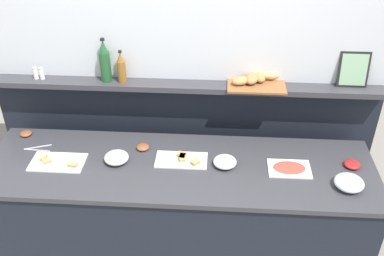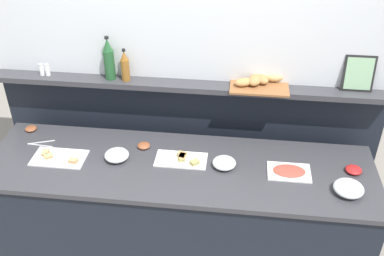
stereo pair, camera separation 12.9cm
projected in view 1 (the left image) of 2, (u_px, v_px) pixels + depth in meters
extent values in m
plane|color=gray|center=(187.00, 202.00, 3.92)|extent=(12.00, 12.00, 0.00)
cube|color=black|center=(180.00, 216.00, 3.19)|extent=(2.54, 0.70, 0.85)
cube|color=#38383D|center=(179.00, 168.00, 2.95)|extent=(2.58, 0.74, 0.03)
cube|color=black|center=(186.00, 150.00, 3.55)|extent=(2.81, 0.08, 1.21)
cube|color=#38383D|center=(185.00, 84.00, 3.16)|extent=(2.81, 0.22, 0.04)
cube|color=white|center=(181.00, 160.00, 2.98)|extent=(0.34, 0.18, 0.01)
cube|color=tan|center=(195.00, 163.00, 2.93)|extent=(0.07, 0.07, 0.01)
cube|color=#66994C|center=(195.00, 162.00, 2.93)|extent=(0.07, 0.07, 0.01)
cube|color=tan|center=(195.00, 161.00, 2.92)|extent=(0.07, 0.07, 0.01)
cube|color=tan|center=(182.00, 158.00, 2.98)|extent=(0.05, 0.06, 0.01)
cube|color=#66994C|center=(182.00, 157.00, 2.98)|extent=(0.05, 0.06, 0.01)
cube|color=tan|center=(182.00, 156.00, 2.97)|extent=(0.05, 0.06, 0.01)
cube|color=tan|center=(182.00, 159.00, 2.97)|extent=(0.05, 0.06, 0.01)
cube|color=#66994C|center=(182.00, 158.00, 2.96)|extent=(0.05, 0.06, 0.01)
cube|color=tan|center=(182.00, 158.00, 2.96)|extent=(0.05, 0.06, 0.01)
cube|color=tan|center=(182.00, 156.00, 3.00)|extent=(0.07, 0.05, 0.01)
cube|color=#66994C|center=(182.00, 155.00, 3.00)|extent=(0.07, 0.05, 0.01)
cube|color=tan|center=(182.00, 154.00, 2.99)|extent=(0.07, 0.05, 0.01)
cube|color=white|center=(58.00, 162.00, 2.96)|extent=(0.36, 0.21, 0.01)
cube|color=tan|center=(47.00, 162.00, 2.95)|extent=(0.07, 0.06, 0.01)
cube|color=#D1664C|center=(47.00, 161.00, 2.94)|extent=(0.07, 0.06, 0.01)
cube|color=tan|center=(47.00, 160.00, 2.94)|extent=(0.07, 0.06, 0.01)
cube|color=tan|center=(73.00, 166.00, 2.91)|extent=(0.06, 0.05, 0.01)
cube|color=#D1664C|center=(73.00, 165.00, 2.91)|extent=(0.06, 0.05, 0.01)
cube|color=tan|center=(72.00, 164.00, 2.90)|extent=(0.06, 0.05, 0.01)
cube|color=tan|center=(43.00, 159.00, 2.97)|extent=(0.04, 0.06, 0.01)
cube|color=#D1664C|center=(43.00, 158.00, 2.97)|extent=(0.04, 0.06, 0.01)
cube|color=tan|center=(43.00, 157.00, 2.96)|extent=(0.04, 0.06, 0.01)
cube|color=white|center=(289.00, 169.00, 2.90)|extent=(0.28, 0.19, 0.01)
ellipsoid|color=#B24738|center=(289.00, 167.00, 2.90)|extent=(0.21, 0.13, 0.01)
ellipsoid|color=silver|center=(116.00, 158.00, 2.96)|extent=(0.16, 0.16, 0.07)
ellipsoid|color=#F28C4C|center=(117.00, 159.00, 2.96)|extent=(0.13, 0.13, 0.04)
ellipsoid|color=silver|center=(225.00, 162.00, 2.92)|extent=(0.15, 0.15, 0.06)
ellipsoid|color=#E5CC66|center=(225.00, 163.00, 2.93)|extent=(0.12, 0.12, 0.04)
ellipsoid|color=silver|center=(349.00, 183.00, 2.74)|extent=(0.18, 0.18, 0.07)
ellipsoid|color=#BF4C3F|center=(349.00, 184.00, 2.75)|extent=(0.14, 0.14, 0.04)
ellipsoid|color=brown|center=(143.00, 147.00, 3.08)|extent=(0.09, 0.09, 0.03)
ellipsoid|color=red|center=(352.00, 164.00, 2.92)|extent=(0.10, 0.10, 0.04)
ellipsoid|color=brown|center=(26.00, 133.00, 3.22)|extent=(0.09, 0.09, 0.03)
cylinder|color=#B7BABF|center=(38.00, 147.00, 3.10)|extent=(0.17, 0.07, 0.01)
cylinder|color=#B7BABF|center=(37.00, 150.00, 3.07)|extent=(0.18, 0.02, 0.01)
sphere|color=#B7BABF|center=(25.00, 149.00, 3.08)|extent=(0.01, 0.01, 0.01)
cylinder|color=#8E5B23|center=(122.00, 72.00, 3.10)|extent=(0.06, 0.06, 0.16)
cone|color=#8E5B23|center=(120.00, 57.00, 3.04)|extent=(0.05, 0.05, 0.06)
cylinder|color=black|center=(120.00, 52.00, 3.02)|extent=(0.02, 0.02, 0.02)
cylinder|color=#23562D|center=(105.00, 67.00, 3.10)|extent=(0.08, 0.08, 0.22)
cone|color=#23562D|center=(103.00, 46.00, 3.01)|extent=(0.06, 0.06, 0.08)
cylinder|color=black|center=(102.00, 39.00, 2.99)|extent=(0.03, 0.03, 0.02)
cylinder|color=white|center=(36.00, 74.00, 3.16)|extent=(0.03, 0.03, 0.08)
cylinder|color=#B7BABF|center=(34.00, 68.00, 3.14)|extent=(0.03, 0.03, 0.01)
cylinder|color=white|center=(42.00, 74.00, 3.16)|extent=(0.03, 0.03, 0.08)
cylinder|color=#B7BABF|center=(41.00, 69.00, 3.13)|extent=(0.03, 0.03, 0.01)
cube|color=brown|center=(256.00, 84.00, 3.09)|extent=(0.40, 0.26, 0.02)
ellipsoid|color=tan|center=(273.00, 74.00, 3.13)|extent=(0.16, 0.15, 0.07)
ellipsoid|color=#B7844C|center=(241.00, 81.00, 3.06)|extent=(0.15, 0.12, 0.05)
ellipsoid|color=#AD7A47|center=(259.00, 77.00, 3.10)|extent=(0.12, 0.14, 0.06)
ellipsoid|color=#AD7A47|center=(252.00, 78.00, 3.08)|extent=(0.12, 0.16, 0.06)
ellipsoid|color=tan|center=(268.00, 75.00, 3.13)|extent=(0.16, 0.11, 0.06)
cube|color=black|center=(354.00, 70.00, 3.03)|extent=(0.21, 0.06, 0.25)
cube|color=#8CB78C|center=(354.00, 70.00, 3.02)|extent=(0.18, 0.04, 0.22)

